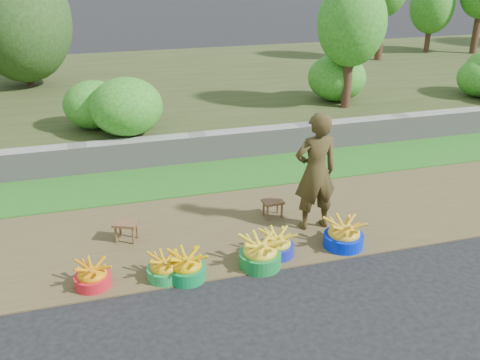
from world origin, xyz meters
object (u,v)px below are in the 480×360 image
object	(u,v)px
basin_e	(277,245)
basin_d	(260,254)
stool_right	(273,204)
basin_b	(165,268)
basin_c	(186,267)
vendor_woman	(316,172)
basin_f	(344,235)
basin_a	(92,276)
stool_left	(126,226)

from	to	relation	value
basin_e	basin_d	bearing A→B (deg)	-147.36
basin_d	stool_right	bearing A→B (deg)	63.66
basin_b	basin_e	bearing A→B (deg)	4.98
basin_c	vendor_woman	distance (m)	2.32
basin_f	vendor_woman	size ratio (longest dim) A/B	0.31
basin_c	basin_a	bearing A→B (deg)	173.00
basin_a	vendor_woman	xyz separation A→B (m)	(3.19, 0.65, 0.75)
basin_a	stool_right	world-z (taller)	basin_a
basin_e	stool_left	bearing A→B (deg)	153.60
basin_a	stool_left	xyz separation A→B (m)	(0.50, 1.01, 0.10)
basin_a	stool_right	distance (m)	2.95
basin_c	vendor_woman	size ratio (longest dim) A/B	0.28
basin_a	basin_c	bearing A→B (deg)	-7.00
basin_d	basin_e	size ratio (longest dim) A/B	1.16
basin_e	stool_right	size ratio (longest dim) A/B	1.51
basin_c	vendor_woman	xyz separation A→B (m)	(2.05, 0.79, 0.74)
basin_a	basin_f	size ratio (longest dim) A/B	0.81
stool_left	stool_right	size ratio (longest dim) A/B	1.27
basin_f	basin_d	bearing A→B (deg)	-173.89
stool_right	vendor_woman	distance (m)	0.94
basin_e	stool_right	world-z (taller)	basin_e
basin_b	basin_d	distance (m)	1.24
basin_e	stool_right	xyz separation A→B (m)	(0.32, 1.06, 0.07)
basin_c	basin_d	size ratio (longest dim) A/B	0.88
basin_e	vendor_woman	size ratio (longest dim) A/B	0.27
basin_a	stool_right	xyz separation A→B (m)	(2.73, 1.12, 0.08)
basin_c	stool_left	distance (m)	1.31
basin_a	basin_b	xyz separation A→B (m)	(0.87, -0.07, -0.00)
basin_b	basin_d	size ratio (longest dim) A/B	0.81
basin_e	basin_b	bearing A→B (deg)	-175.02
basin_c	stool_left	bearing A→B (deg)	118.90
basin_f	stool_right	bearing A→B (deg)	120.04
basin_b	basin_e	xyz separation A→B (m)	(1.54, 0.13, 0.01)
basin_d	basin_f	xyz separation A→B (m)	(1.26, 0.14, -0.00)
basin_a	basin_f	bearing A→B (deg)	0.07
basin_c	vendor_woman	bearing A→B (deg)	21.00
vendor_woman	basin_a	bearing A→B (deg)	10.40
basin_a	basin_e	world-z (taller)	basin_e
stool_left	stool_right	distance (m)	2.23
basin_c	basin_d	distance (m)	0.97
basin_a	vendor_woman	world-z (taller)	vendor_woman
stool_right	basin_e	bearing A→B (deg)	-106.81
basin_a	basin_f	world-z (taller)	basin_f
basin_e	vendor_woman	xyz separation A→B (m)	(0.78, 0.59, 0.74)
basin_f	stool_left	distance (m)	3.04
basin_c	basin_e	size ratio (longest dim) A/B	1.02
basin_d	stool_right	xyz separation A→B (m)	(0.62, 1.25, 0.05)
basin_a	stool_left	size ratio (longest dim) A/B	1.12
basin_b	basin_c	distance (m)	0.27
basin_a	stool_left	world-z (taller)	basin_a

